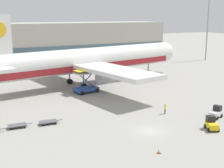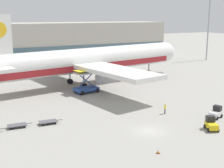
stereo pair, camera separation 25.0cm
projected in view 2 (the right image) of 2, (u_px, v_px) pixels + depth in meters
ground_plane at (149, 131)px, 46.14m from camera, size 400.00×400.00×0.00m
terminal_building at (49, 42)px, 114.37m from camera, size 90.00×18.20×14.00m
light_mast at (209, 23)px, 115.70m from camera, size 2.80×0.50×24.16m
airplane_main at (88, 61)px, 75.92m from camera, size 57.64×48.66×17.00m
scissor_lift_loader at (86, 84)px, 68.66m from camera, size 5.65×4.16×5.04m
baggage_tug_foreground at (216, 113)px, 51.99m from camera, size 2.77×2.30×2.00m
baggage_tug_mid at (211, 124)px, 46.56m from camera, size 2.41×2.80×2.00m
baggage_dolly_second at (17, 125)px, 47.48m from camera, size 3.74×1.66×0.48m
baggage_dolly_third at (48, 122)px, 49.09m from camera, size 3.74×1.66×0.48m
ground_crew_near at (165, 108)px, 53.99m from camera, size 0.45×0.41×1.85m
traffic_cone_near at (158, 151)px, 38.68m from camera, size 0.40×0.40×0.55m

